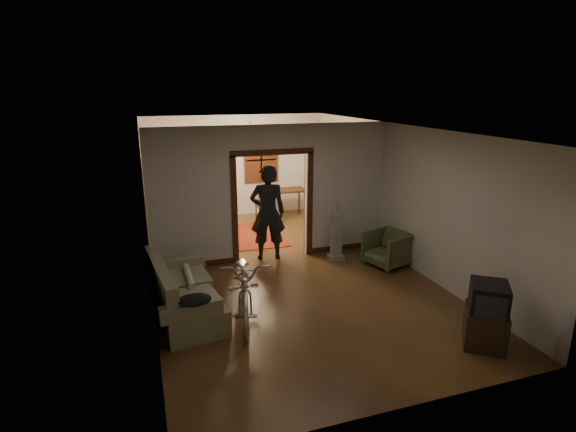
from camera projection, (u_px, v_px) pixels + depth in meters
name	position (u px, v px, depth m)	size (l,w,h in m)	color
floor	(283.00, 270.00, 8.95)	(5.00, 8.50, 0.01)	#3F2714
ceiling	(283.00, 127.00, 8.18)	(5.00, 8.50, 0.01)	white
wall_back	(236.00, 166.00, 12.44)	(5.00, 0.02, 2.80)	beige
wall_left	(146.00, 213.00, 7.81)	(0.02, 8.50, 2.80)	beige
wall_right	(397.00, 193.00, 9.32)	(0.02, 8.50, 2.80)	beige
partition_wall	(272.00, 193.00, 9.25)	(5.00, 0.14, 2.80)	beige
door_casing	(272.00, 207.00, 9.33)	(1.74, 0.20, 2.32)	#3F1C0E
far_window	(261.00, 160.00, 12.58)	(0.98, 0.06, 1.28)	black
chandelier	(251.00, 138.00, 10.58)	(0.24, 0.24, 0.24)	#FFE0A5
light_switch	(320.00, 197.00, 9.54)	(0.08, 0.01, 0.12)	silver
sofa	(185.00, 289.00, 7.07)	(0.88, 1.96, 0.90)	#686A46
rolled_paper	(189.00, 276.00, 7.35)	(0.11, 0.11, 0.88)	beige
jacket	(194.00, 300.00, 6.19)	(0.47, 0.35, 0.14)	black
bicycle	(245.00, 284.00, 7.01)	(0.72, 2.06, 1.08)	silver
armchair	(387.00, 249.00, 9.09)	(0.76, 0.78, 0.71)	#45512D
tv_stand	(485.00, 327.00, 6.28)	(0.60, 0.54, 0.54)	black
crt_tv	(489.00, 300.00, 6.16)	(0.54, 0.48, 0.47)	black
vacuum	(336.00, 237.00, 9.33)	(0.31, 0.25, 1.02)	gray
person	(268.00, 213.00, 9.29)	(0.73, 0.48, 2.01)	black
oriental_rug	(248.00, 236.00, 10.99)	(1.57, 2.06, 0.02)	maroon
locker	(186.00, 194.00, 11.63)	(0.84, 0.46, 1.67)	#233A23
globe	(183.00, 152.00, 11.33)	(0.31, 0.31, 0.31)	#1E5972
desk	(286.00, 204.00, 12.43)	(1.07, 0.60, 0.79)	#341E11
desk_chair	(265.00, 205.00, 11.92)	(0.44, 0.44, 0.98)	#341E11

